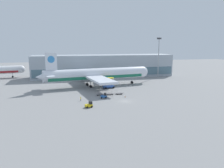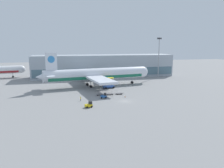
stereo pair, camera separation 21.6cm
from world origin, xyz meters
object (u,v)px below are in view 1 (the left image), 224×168
at_px(baggage_dolly_second, 110,94).
at_px(baggage_dolly_lead, 100,95).
at_px(baggage_tug_foreground, 104,96).
at_px(airplane_main, 95,75).
at_px(ground_crew_near, 81,98).
at_px(traffic_cone_near, 125,96).
at_px(baggage_dolly_third, 119,93).
at_px(light_mast, 159,55).
at_px(scissor_lift_loader, 109,84).
at_px(baggage_tug_mid, 89,105).

bearing_deg(baggage_dolly_second, baggage_dolly_lead, -177.98).
bearing_deg(baggage_tug_foreground, baggage_dolly_second, 64.04).
distance_m(airplane_main, ground_crew_near, 29.88).
bearing_deg(traffic_cone_near, baggage_dolly_third, 100.38).
xyz_separation_m(light_mast, traffic_cone_near, (-36.46, -47.54, -14.02)).
bearing_deg(light_mast, scissor_lift_loader, -144.14).
bearing_deg(light_mast, baggage_dolly_third, -131.70).
bearing_deg(traffic_cone_near, baggage_dolly_lead, 150.53).
bearing_deg(scissor_lift_loader, light_mast, 27.45).
distance_m(baggage_tug_foreground, baggage_tug_mid, 13.50).
xyz_separation_m(baggage_tug_foreground, baggage_tug_mid, (-7.34, -11.33, 0.00)).
bearing_deg(light_mast, baggage_dolly_lead, -137.23).
bearing_deg(baggage_dolly_third, airplane_main, 107.16).
relative_size(baggage_tug_foreground, baggage_dolly_second, 0.71).
xyz_separation_m(baggage_tug_mid, ground_crew_near, (-1.90, 9.08, 0.09)).
relative_size(baggage_tug_mid, baggage_dolly_lead, 0.73).
bearing_deg(baggage_tug_mid, light_mast, 34.18).
distance_m(airplane_main, baggage_dolly_third, 22.13).
bearing_deg(light_mast, airplane_main, -153.87).
xyz_separation_m(ground_crew_near, traffic_cone_near, (17.77, 1.86, -0.67)).
height_order(airplane_main, baggage_tug_mid, airplane_main).
bearing_deg(light_mast, baggage_dolly_second, -134.59).
relative_size(light_mast, traffic_cone_near, 40.85).
distance_m(baggage_tug_foreground, traffic_cone_near, 8.55).
relative_size(scissor_lift_loader, ground_crew_near, 3.37).
bearing_deg(traffic_cone_near, ground_crew_near, -174.03).
height_order(baggage_dolly_lead, baggage_dolly_third, same).
distance_m(airplane_main, baggage_dolly_second, 21.28).
bearing_deg(baggage_dolly_third, baggage_tug_mid, -133.23).
distance_m(scissor_lift_loader, baggage_dolly_third, 14.11).
bearing_deg(ground_crew_near, airplane_main, -6.03).
bearing_deg(light_mast, baggage_tug_foreground, -133.65).
xyz_separation_m(baggage_dolly_second, traffic_cone_near, (5.01, -5.47, -0.09)).
distance_m(ground_crew_near, traffic_cone_near, 17.88).
bearing_deg(baggage_dolly_lead, baggage_tug_mid, -113.29).
bearing_deg(baggage_dolly_third, scissor_lift_loader, 94.55).
height_order(baggage_dolly_lead, traffic_cone_near, traffic_cone_near).
bearing_deg(ground_crew_near, baggage_dolly_lead, -36.26).
distance_m(baggage_dolly_lead, baggage_dolly_third, 8.27).
bearing_deg(ground_crew_near, light_mast, -33.80).
xyz_separation_m(airplane_main, ground_crew_near, (-10.03, -27.72, -4.88)).
bearing_deg(baggage_tug_mid, airplane_main, 63.54).
relative_size(baggage_dolly_second, traffic_cone_near, 6.09).
xyz_separation_m(scissor_lift_loader, baggage_dolly_lead, (-6.88, -14.22, -1.54)).
height_order(airplane_main, scissor_lift_loader, airplane_main).
bearing_deg(baggage_dolly_third, baggage_dolly_second, 179.25).
xyz_separation_m(light_mast, baggage_tug_foreground, (-44.98, -47.15, -13.44)).
xyz_separation_m(airplane_main, baggage_dolly_third, (6.73, -20.36, -5.45)).
relative_size(baggage_dolly_lead, ground_crew_near, 2.24).
height_order(baggage_tug_mid, traffic_cone_near, baggage_tug_mid).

